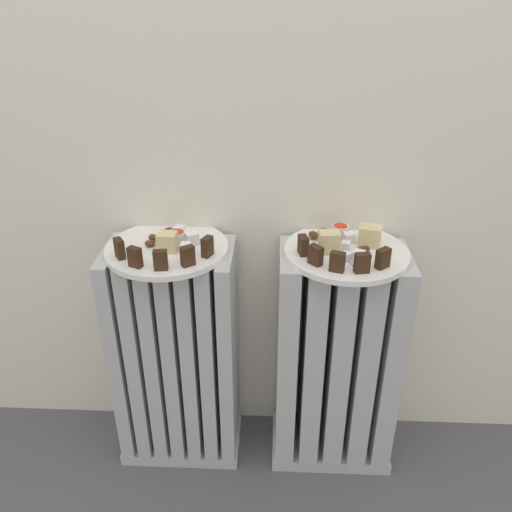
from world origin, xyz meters
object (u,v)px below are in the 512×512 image
jam_bowl_left (177,236)px  fork (347,258)px  radiator_right (336,362)px  jam_bowl_right (340,230)px  plate_left (167,248)px  plate_right (346,252)px  radiator_left (177,357)px

jam_bowl_left → fork: size_ratio=0.42×
radiator_right → jam_bowl_right: jam_bowl_right is taller
plate_left → jam_bowl_left: (0.02, 0.03, 0.02)m
jam_bowl_right → plate_right: bearing=-83.2°
radiator_left → radiator_right: size_ratio=1.00×
radiator_right → plate_left: plate_left is taller
plate_right → radiator_right: bearing=0.0°
plate_left → radiator_left: bearing=116.6°
jam_bowl_left → plate_right: bearing=-3.9°
radiator_right → plate_right: (0.00, 0.00, 0.30)m
radiator_left → radiator_right: 0.38m
radiator_left → plate_right: size_ratio=2.18×
radiator_left → plate_left: plate_left is taller
radiator_right → jam_bowl_right: (-0.01, 0.07, 0.32)m
radiator_right → plate_right: bearing=0.0°
radiator_left → radiator_right: (0.38, -0.00, -0.00)m
plate_left → radiator_right: bearing=0.0°
plate_left → fork: (0.38, -0.04, 0.01)m
radiator_right → fork: bearing=-94.0°
plate_left → jam_bowl_right: size_ratio=7.15×
jam_bowl_right → fork: size_ratio=0.41×
plate_right → fork: (-0.00, -0.04, 0.01)m
plate_right → jam_bowl_right: size_ratio=7.15×
radiator_right → jam_bowl_right: 0.33m
radiator_left → plate_left: 0.30m
radiator_left → jam_bowl_right: bearing=9.8°
plate_right → jam_bowl_left: jam_bowl_left is taller
fork → jam_bowl_right: bearing=92.7°
jam_bowl_right → plate_left: bearing=-170.2°
plate_right → radiator_left: bearing=180.0°
jam_bowl_left → jam_bowl_right: jam_bowl_right is taller
radiator_right → fork: fork is taller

